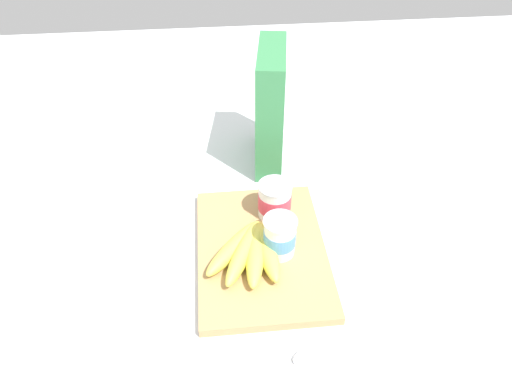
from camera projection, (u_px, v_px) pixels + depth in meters
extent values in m
plane|color=white|center=(262.00, 254.00, 0.95)|extent=(2.40, 2.40, 0.00)
cube|color=tan|center=(262.00, 251.00, 0.94)|extent=(0.36, 0.26, 0.02)
cube|color=#38844C|center=(271.00, 108.00, 1.10)|extent=(0.21, 0.09, 0.29)
cylinder|color=white|center=(275.00, 201.00, 0.98)|extent=(0.07, 0.07, 0.08)
cylinder|color=#DB384C|center=(275.00, 201.00, 0.98)|extent=(0.07, 0.07, 0.04)
cylinder|color=silver|center=(275.00, 186.00, 0.96)|extent=(0.07, 0.07, 0.00)
cylinder|color=white|center=(280.00, 237.00, 0.90)|extent=(0.06, 0.06, 0.08)
cylinder|color=#5193D1|center=(280.00, 237.00, 0.90)|extent=(0.06, 0.06, 0.03)
cylinder|color=silver|center=(280.00, 221.00, 0.87)|extent=(0.07, 0.07, 0.00)
ellipsoid|color=#E3D850|center=(234.00, 248.00, 0.91)|extent=(0.15, 0.14, 0.03)
ellipsoid|color=#E3D850|center=(244.00, 252.00, 0.90)|extent=(0.17, 0.10, 0.04)
ellipsoid|color=#E3D850|center=(256.00, 253.00, 0.90)|extent=(0.17, 0.06, 0.04)
ellipsoid|color=#E3D850|center=(267.00, 250.00, 0.91)|extent=(0.16, 0.05, 0.04)
cylinder|color=brown|center=(258.00, 225.00, 0.97)|extent=(0.01, 0.01, 0.02)
cylinder|color=silver|center=(274.00, 379.00, 0.74)|extent=(0.06, 0.10, 0.01)
ellipsoid|color=silver|center=(302.00, 357.00, 0.77)|extent=(0.04, 0.04, 0.01)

